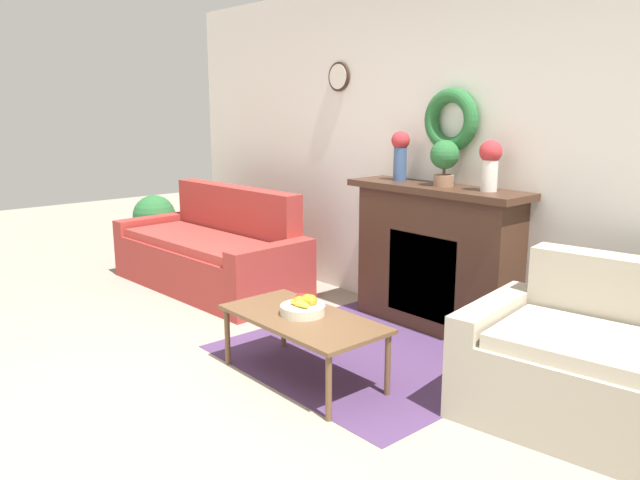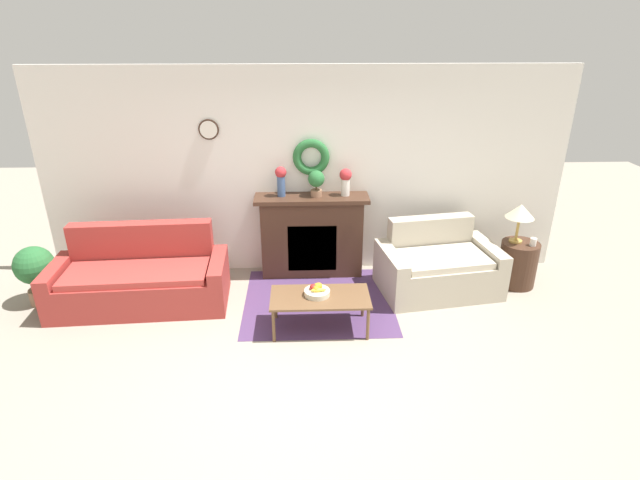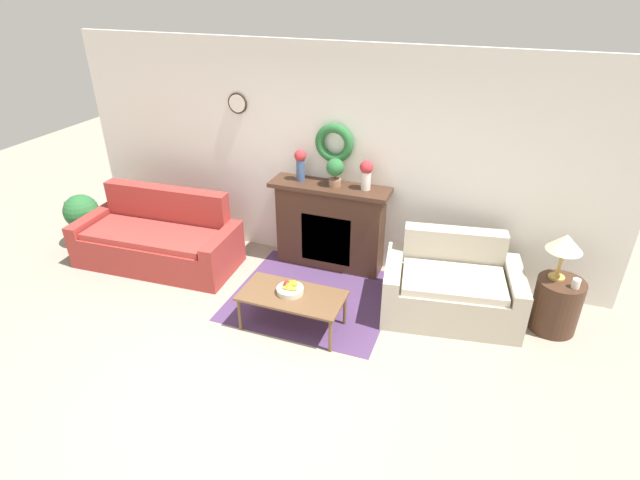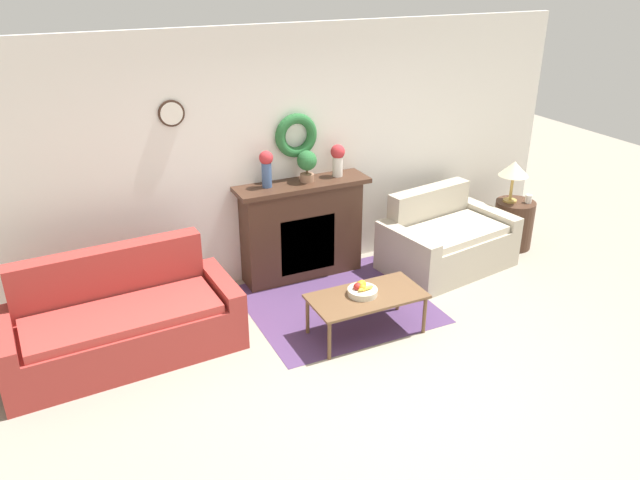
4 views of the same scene
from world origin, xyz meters
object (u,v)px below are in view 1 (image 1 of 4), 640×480
vase_on_mantel_right (490,162)px  potted_plant_floor_by_couch (155,221)px  couch_left (212,254)px  fruit_bowl (303,307)px  fireplace (435,257)px  potted_plant_on_mantel (445,159)px  loveseat_right (609,372)px  coffee_table (303,322)px  vase_on_mantel_left (400,152)px

vase_on_mantel_right → potted_plant_floor_by_couch: bearing=-169.9°
couch_left → fruit_bowl: size_ratio=7.41×
couch_left → potted_plant_floor_by_couch: size_ratio=2.83×
fireplace → potted_plant_floor_by_couch: bearing=-168.7°
potted_plant_on_mantel → vase_on_mantel_right: bearing=3.1°
loveseat_right → coffee_table: bearing=-160.0°
vase_on_mantel_right → potted_plant_on_mantel: 0.37m
potted_plant_on_mantel → potted_plant_floor_by_couch: size_ratio=0.46×
loveseat_right → potted_plant_on_mantel: 1.88m
loveseat_right → potted_plant_floor_by_couch: (-4.90, -0.16, 0.14)m
fireplace → fruit_bowl: fireplace is taller
vase_on_mantel_left → potted_plant_floor_by_couch: size_ratio=0.52×
fireplace → coffee_table: fireplace is taller
fireplace → vase_on_mantel_right: size_ratio=4.17×
fireplace → loveseat_right: fireplace is taller
potted_plant_on_mantel → potted_plant_floor_by_couch: 3.54m
couch_left → potted_plant_floor_by_couch: 1.25m
vase_on_mantel_right → couch_left: bearing=-164.2°
vase_on_mantel_left → fruit_bowl: bearing=-72.8°
fruit_bowl → vase_on_mantel_left: size_ratio=0.73×
loveseat_right → coffee_table: loveseat_right is taller
vase_on_mantel_left → potted_plant_on_mantel: bearing=-2.6°
vase_on_mantel_right → coffee_table: bearing=-105.4°
vase_on_mantel_right → potted_plant_floor_by_couch: (-3.75, -0.67, -0.86)m
coffee_table → vase_on_mantel_right: bearing=74.6°
coffee_table → vase_on_mantel_left: 1.72m
fruit_bowl → vase_on_mantel_right: bearing=72.9°
couch_left → loveseat_right: size_ratio=1.33×
fireplace → fruit_bowl: (0.02, -1.32, -0.10)m
couch_left → potted_plant_floor_by_couch: (-1.24, 0.04, 0.14)m
loveseat_right → vase_on_mantel_right: size_ratio=4.46×
vase_on_mantel_right → potted_plant_floor_by_couch: vase_on_mantel_right is taller
potted_plant_floor_by_couch → potted_plant_on_mantel: bearing=10.9°
fireplace → potted_plant_on_mantel: potted_plant_on_mantel is taller
loveseat_right → vase_on_mantel_right: 1.61m
couch_left → fruit_bowl: bearing=-19.6°
potted_plant_on_mantel → fireplace: bearing=166.4°
couch_left → fruit_bowl: (2.10, -0.62, 0.14)m
vase_on_mantel_left → couch_left: bearing=-157.3°
loveseat_right → coffee_table: size_ratio=1.44×
coffee_table → fruit_bowl: bearing=137.4°
vase_on_mantel_right → vase_on_mantel_left: bearing=-180.0°
potted_plant_on_mantel → potted_plant_floor_by_couch: (-3.38, -0.65, -0.86)m
coffee_table → potted_plant_floor_by_couch: (-3.38, 0.69, 0.08)m
vase_on_mantel_right → potted_plant_floor_by_couch: size_ratio=0.48×
fruit_bowl → vase_on_mantel_left: vase_on_mantel_left is taller
fireplace → coffee_table: 1.37m
loveseat_right → fruit_bowl: size_ratio=5.57×
fireplace → potted_plant_on_mantel: 0.75m
coffee_table → loveseat_right: bearing=29.2°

